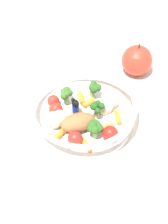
# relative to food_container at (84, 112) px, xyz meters

# --- Properties ---
(ground_plane) EXTENTS (2.40, 2.40, 0.00)m
(ground_plane) POSITION_rel_food_container_xyz_m (0.00, 0.00, -0.03)
(ground_plane) COLOR silver
(food_container) EXTENTS (0.22, 0.22, 0.06)m
(food_container) POSITION_rel_food_container_xyz_m (0.00, 0.00, 0.00)
(food_container) COLOR white
(food_container) RESTS_ON ground_plane
(loose_apple) EXTENTS (0.07, 0.07, 0.08)m
(loose_apple) POSITION_rel_food_container_xyz_m (0.18, -0.07, 0.01)
(loose_apple) COLOR #BC3828
(loose_apple) RESTS_ON ground_plane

